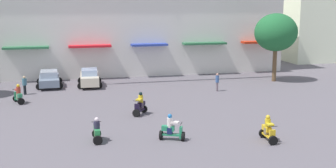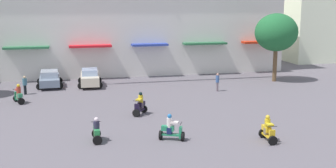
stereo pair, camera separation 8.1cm
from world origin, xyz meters
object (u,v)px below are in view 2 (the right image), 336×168
pedestrian_0 (217,81)px  parked_car_0 (50,79)px  scooter_rider_2 (97,131)px  plaza_tree_1 (276,33)px  scooter_rider_5 (268,131)px  pedestrian_1 (25,84)px  parked_car_1 (90,78)px  scooter_rider_0 (171,129)px  scooter_rider_4 (140,105)px  scooter_rider_7 (19,95)px

pedestrian_0 → parked_car_0: bearing=158.9°
scooter_rider_2 → plaza_tree_1: bearing=38.6°
scooter_rider_5 → pedestrian_1: pedestrian_1 is taller
parked_car_1 → pedestrian_0: bearing=-24.8°
parked_car_0 → scooter_rider_0: 18.89m
plaza_tree_1 → scooter_rider_4: plaza_tree_1 is taller
parked_car_1 → pedestrian_1: size_ratio=2.68×
scooter_rider_0 → scooter_rider_2: bearing=170.0°
parked_car_0 → pedestrian_1: 3.53m
parked_car_1 → scooter_rider_7: parked_car_1 is taller
scooter_rider_4 → plaza_tree_1: bearing=32.3°
scooter_rider_0 → scooter_rider_2: scooter_rider_0 is taller
parked_car_0 → pedestrian_1: pedestrian_1 is taller
parked_car_1 → scooter_rider_2: 16.23m
pedestrian_1 → scooter_rider_7: bearing=-93.9°
scooter_rider_7 → scooter_rider_5: bearing=-41.7°
parked_car_1 → pedestrian_1: 5.99m
plaza_tree_1 → parked_car_1: (-17.57, 1.69, -3.92)m
scooter_rider_7 → pedestrian_0: (16.28, 0.70, 0.29)m
pedestrian_0 → scooter_rider_2: bearing=-134.6°
plaza_tree_1 → scooter_rider_2: size_ratio=4.58×
parked_car_0 → parked_car_1: bearing=-9.1°
scooter_rider_7 → pedestrian_1: size_ratio=0.96×
plaza_tree_1 → parked_car_1: plaza_tree_1 is taller
plaza_tree_1 → scooter_rider_0: size_ratio=4.31×
plaza_tree_1 → scooter_rider_5: size_ratio=4.37×
plaza_tree_1 → scooter_rider_0: 21.15m
plaza_tree_1 → scooter_rider_2: plaza_tree_1 is taller
plaza_tree_1 → scooter_rider_7: 23.95m
scooter_rider_5 → scooter_rider_7: bearing=138.3°
plaza_tree_1 → scooter_rider_4: bearing=-147.7°
scooter_rider_0 → scooter_rider_7: 14.62m
scooter_rider_4 → pedestrian_1: size_ratio=1.00×
scooter_rider_4 → parked_car_1: bearing=103.9°
parked_car_0 → parked_car_1: parked_car_1 is taller
parked_car_0 → scooter_rider_7: scooter_rider_7 is taller
scooter_rider_0 → pedestrian_1: size_ratio=0.96×
scooter_rider_0 → scooter_rider_4: size_ratio=0.96×
parked_car_1 → scooter_rider_2: size_ratio=2.95×
scooter_rider_0 → scooter_rider_4: scooter_rider_4 is taller
parked_car_0 → pedestrian_1: size_ratio=2.71×
scooter_rider_5 → pedestrian_1: 21.36m
scooter_rider_2 → parked_car_0: bearing=100.1°
scooter_rider_5 → pedestrian_1: (-14.16, 15.99, 0.28)m
parked_car_0 → pedestrian_0: size_ratio=2.72×
plaza_tree_1 → pedestrian_0: bearing=-155.5°
parked_car_0 → scooter_rider_2: (2.98, -16.79, -0.16)m
scooter_rider_4 → scooter_rider_5: bearing=-50.9°
parked_car_0 → scooter_rider_5: scooter_rider_5 is taller
scooter_rider_0 → scooter_rider_5: 5.38m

